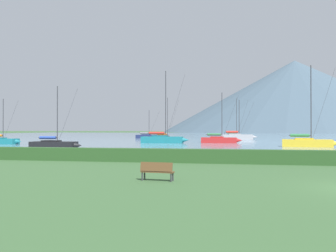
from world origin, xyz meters
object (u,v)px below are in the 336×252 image
(sailboat_slip_6, at_px, (237,137))
(sailboat_slip_7, at_px, (148,136))
(sailboat_slip_3, at_px, (220,140))
(sailboat_slip_8, at_px, (1,141))
(sailboat_slip_0, at_px, (163,139))
(sailboat_slip_5, at_px, (235,136))
(sailboat_slip_10, at_px, (54,144))
(sailboat_slip_9, at_px, (308,142))
(sailboat_slip_2, at_px, (166,138))
(park_bench_near_path, at_px, (157,170))

(sailboat_slip_6, distance_m, sailboat_slip_7, 26.70)
(sailboat_slip_3, relative_size, sailboat_slip_8, 1.20)
(sailboat_slip_0, relative_size, sailboat_slip_8, 1.71)
(sailboat_slip_5, bearing_deg, sailboat_slip_10, -103.70)
(sailboat_slip_7, height_order, sailboat_slip_9, sailboat_slip_9)
(sailboat_slip_2, bearing_deg, sailboat_slip_10, -92.85)
(sailboat_slip_3, distance_m, park_bench_near_path, 51.28)
(sailboat_slip_0, bearing_deg, sailboat_slip_5, 68.95)
(sailboat_slip_2, height_order, park_bench_near_path, sailboat_slip_2)
(sailboat_slip_3, height_order, sailboat_slip_8, sailboat_slip_3)
(sailboat_slip_5, xyz_separation_m, sailboat_slip_8, (-40.31, -47.80, -0.08))
(sailboat_slip_0, relative_size, sailboat_slip_10, 1.64)
(sailboat_slip_6, height_order, sailboat_slip_7, sailboat_slip_6)
(sailboat_slip_2, xyz_separation_m, sailboat_slip_7, (-9.43, 20.13, 0.03))
(sailboat_slip_5, relative_size, sailboat_slip_10, 1.37)
(sailboat_slip_0, relative_size, park_bench_near_path, 7.94)
(sailboat_slip_9, bearing_deg, sailboat_slip_0, 163.34)
(sailboat_slip_3, relative_size, sailboat_slip_6, 0.94)
(sailboat_slip_6, height_order, sailboat_slip_10, sailboat_slip_6)
(sailboat_slip_3, bearing_deg, park_bench_near_path, -90.59)
(sailboat_slip_2, bearing_deg, sailboat_slip_8, -125.70)
(sailboat_slip_0, xyz_separation_m, park_bench_near_path, (9.80, -48.78, -0.24))
(sailboat_slip_2, distance_m, sailboat_slip_10, 37.79)
(sailboat_slip_5, relative_size, sailboat_slip_7, 1.40)
(sailboat_slip_2, bearing_deg, sailboat_slip_5, 64.98)
(sailboat_slip_0, height_order, sailboat_slip_9, sailboat_slip_0)
(sailboat_slip_9, height_order, park_bench_near_path, sailboat_slip_9)
(sailboat_slip_6, distance_m, sailboat_slip_10, 55.01)
(sailboat_slip_0, distance_m, sailboat_slip_9, 26.23)
(sailboat_slip_0, relative_size, sailboat_slip_7, 1.67)
(sailboat_slip_0, xyz_separation_m, sailboat_slip_9, (24.09, -10.38, -0.08))
(sailboat_slip_0, bearing_deg, sailboat_slip_8, -161.04)
(sailboat_slip_0, height_order, sailboat_slip_10, sailboat_slip_0)
(sailboat_slip_5, relative_size, sailboat_slip_9, 0.95)
(park_bench_near_path, bearing_deg, sailboat_slip_6, 93.37)
(sailboat_slip_10, bearing_deg, sailboat_slip_2, 77.79)
(sailboat_slip_7, bearing_deg, sailboat_slip_2, -66.33)
(sailboat_slip_9, bearing_deg, sailboat_slip_2, 143.19)
(sailboat_slip_0, distance_m, sailboat_slip_8, 28.87)
(sailboat_slip_0, xyz_separation_m, sailboat_slip_7, (-11.76, 34.79, -0.16))
(sailboat_slip_2, relative_size, sailboat_slip_8, 1.24)
(park_bench_near_path, bearing_deg, sailboat_slip_8, 140.04)
(sailboat_slip_2, distance_m, sailboat_slip_6, 20.45)
(sailboat_slip_2, relative_size, sailboat_slip_7, 1.21)
(sailboat_slip_0, distance_m, sailboat_slip_7, 36.73)
(sailboat_slip_5, distance_m, park_bench_near_path, 86.51)
(sailboat_slip_3, height_order, sailboat_slip_9, sailboat_slip_9)
(sailboat_slip_0, bearing_deg, sailboat_slip_6, 61.41)
(sailboat_slip_3, height_order, sailboat_slip_7, sailboat_slip_3)
(sailboat_slip_0, distance_m, sailboat_slip_6, 30.50)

